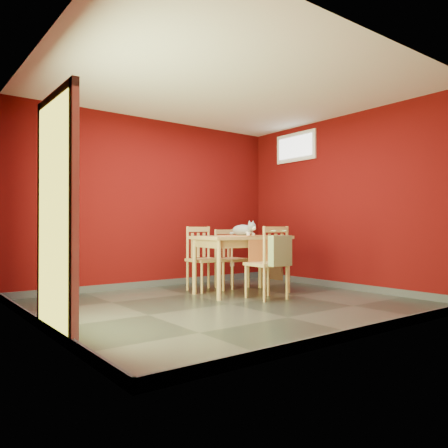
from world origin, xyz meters
TOP-DOWN VIEW (x-y plane):
  - ground at (0.00, 0.00)m, footprint 4.50×4.50m
  - room_shell at (0.00, 0.00)m, footprint 4.50×4.50m
  - doorway at (-2.23, -0.40)m, footprint 0.06×1.01m
  - window at (2.23, 1.00)m, footprint 0.05×0.90m
  - outlet_plate at (1.60, 1.99)m, footprint 0.08×0.02m
  - dining_table at (0.66, 0.57)m, footprint 1.37×0.85m
  - table_runner at (0.66, 0.45)m, footprint 0.41×0.78m
  - chair_far_left at (0.40, 1.17)m, footprint 0.45×0.45m
  - chair_far_right at (0.94, 1.21)m, footprint 0.49×0.49m
  - chair_near at (0.64, -0.01)m, footprint 0.47×0.47m
  - tote_bag at (0.63, -0.24)m, footprint 0.33×0.19m
  - cat at (0.65, 0.53)m, footprint 0.24×0.45m
  - picture_frame at (2.19, 1.51)m, footprint 0.14×0.40m

SIDE VIEW (x-z plane):
  - ground at x=0.00m, z-range 0.00..0.00m
  - room_shell at x=0.00m, z-range -2.20..2.30m
  - picture_frame at x=2.19m, z-range 0.00..0.40m
  - outlet_plate at x=1.60m, z-range 0.24..0.36m
  - chair_far_right at x=0.94m, z-range 0.01..0.93m
  - chair_far_left at x=0.40m, z-range 0.01..0.98m
  - chair_near at x=0.64m, z-range 0.01..0.98m
  - tote_bag at x=0.63m, z-range 0.42..0.89m
  - dining_table at x=0.66m, z-range 0.31..1.14m
  - table_runner at x=0.66m, z-range 0.58..0.96m
  - cat at x=0.65m, z-range 0.83..1.06m
  - doorway at x=-2.23m, z-range 0.06..2.19m
  - window at x=2.23m, z-range 2.10..2.60m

